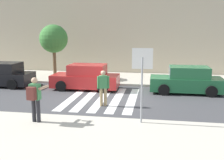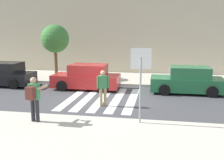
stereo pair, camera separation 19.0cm
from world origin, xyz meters
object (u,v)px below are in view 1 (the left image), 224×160
Objects in this scene: pedestrian_crossing at (103,86)px; parked_car_red at (86,78)px; parked_car_black at (1,75)px; street_tree_west at (54,39)px; photographer_with_backpack at (35,96)px; parked_car_green at (187,81)px; stop_sign at (142,69)px.

parked_car_red is (-1.78, 3.47, -0.25)m from pedestrian_crossing.
street_tree_west is at bearing 45.26° from parked_car_black.
pedestrian_crossing is (2.01, 3.03, -0.19)m from photographer_with_backpack.
street_tree_west is at bearing 163.75° from parked_car_green.
pedestrian_crossing is at bearing -24.88° from parked_car_black.
street_tree_west is at bearing 139.17° from parked_car_red.
parked_car_black is 4.36m from street_tree_west.
parked_car_green is at bearing -16.25° from street_tree_west.
stop_sign reaches higher than parked_car_black.
parked_car_red is (0.23, 6.50, -0.44)m from photographer_with_backpack.
street_tree_west is at bearing 107.22° from photographer_with_backpack.
parked_car_red is at bearing -40.83° from street_tree_west.
pedestrian_crossing is at bearing 56.40° from photographer_with_backpack.
parked_car_red is (-3.72, 5.88, -1.47)m from stop_sign.
parked_car_black is 5.70m from parked_car_red.
parked_car_red is 4.64m from street_tree_west.
photographer_with_backpack reaches higher than parked_car_red.
pedestrian_crossing is 3.90m from parked_car_red.
stop_sign is 0.69× the size of parked_car_green.
parked_car_red is at bearing 117.16° from pedestrian_crossing.
street_tree_west reaches higher than parked_car_black.
stop_sign is 1.63× the size of pedestrian_crossing.
photographer_with_backpack reaches higher than parked_car_green.
photographer_with_backpack is 9.03m from parked_car_green.
parked_car_red and parked_car_green have the same top height.
stop_sign is 4.14m from photographer_with_backpack.
street_tree_west reaches higher than stop_sign.
parked_car_green is (6.03, -0.00, 0.00)m from parked_car_red.
photographer_with_backpack is at bearing -123.60° from pedestrian_crossing.
parked_car_red is at bearing 0.00° from parked_car_black.
pedestrian_crossing is 8.24m from parked_car_black.
photographer_with_backpack is at bearing -72.78° from street_tree_west.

